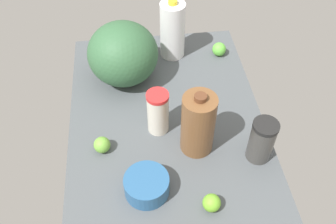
{
  "coord_description": "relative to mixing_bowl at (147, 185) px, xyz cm",
  "views": [
    {
      "loc": [
        91.13,
        -10.89,
        114.78
      ],
      "look_at": [
        0.0,
        0.0,
        13.0
      ],
      "focal_mm": 40.0,
      "sensor_mm": 36.0,
      "label": 1
    }
  ],
  "objects": [
    {
      "name": "countertop",
      "position": [
        -25.81,
        10.21,
        -4.99
      ],
      "size": [
        120.0,
        76.0,
        3.0
      ],
      "primitive_type": "cube",
      "color": "#4A5054",
      "rests_on": "ground"
    },
    {
      "name": "mixing_bowl",
      "position": [
        0.0,
        0.0,
        0.0
      ],
      "size": [
        15.17,
        15.17,
        6.98
      ],
      "primitive_type": "cylinder",
      "color": "#285787",
      "rests_on": "countertop"
    },
    {
      "name": "milk_jug",
      "position": [
        -71.18,
        17.62,
        9.78
      ],
      "size": [
        11.08,
        11.08,
        28.12
      ],
      "color": "white",
      "rests_on": "countertop"
    },
    {
      "name": "shaker_bottle",
      "position": [
        -9.75,
        41.08,
        5.29
      ],
      "size": [
        9.04,
        9.04,
        17.48
      ],
      "color": "#3F3E3B",
      "rests_on": "countertop"
    },
    {
      "name": "tumbler_cup",
      "position": [
        -26.78,
        6.58,
        5.81
      ],
      "size": [
        8.27,
        8.27,
        18.51
      ],
      "color": "beige",
      "rests_on": "countertop"
    },
    {
      "name": "watermelon",
      "position": [
        -57.38,
        -4.8,
        9.71
      ],
      "size": [
        29.29,
        29.29,
        26.39
      ],
      "primitive_type": "ellipsoid",
      "color": "#325E3A",
      "rests_on": "countertop"
    },
    {
      "name": "chocolate_milk_jug",
      "position": [
        -16.75,
        19.65,
        9.01
      ],
      "size": [
        11.95,
        11.95,
        26.58
      ],
      "color": "brown",
      "rests_on": "countertop"
    },
    {
      "name": "lime_near_front",
      "position": [
        -18.94,
        -14.75,
        -0.45
      ],
      "size": [
        6.09,
        6.09,
        6.09
      ],
      "primitive_type": "sphere",
      "color": "#6BAA3B",
      "rests_on": "countertop"
    },
    {
      "name": "lime_loose",
      "position": [
        8.68,
        20.22,
        -0.48
      ],
      "size": [
        6.01,
        6.01,
        6.01
      ],
      "primitive_type": "sphere",
      "color": "#6CB22E",
      "rests_on": "countertop"
    },
    {
      "name": "lime_beside_bowl",
      "position": [
        -67.92,
        39.01,
        -0.35
      ],
      "size": [
        6.29,
        6.29,
        6.29
      ],
      "primitive_type": "sphere",
      "color": "#5EBA3E",
      "rests_on": "countertop"
    }
  ]
}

